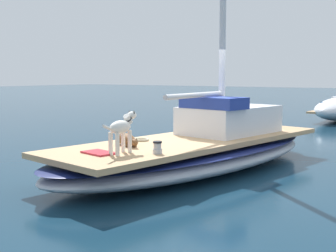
# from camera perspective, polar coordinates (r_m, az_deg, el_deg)

# --- Properties ---
(ground_plane) EXTENTS (120.00, 120.00, 0.00)m
(ground_plane) POSITION_cam_1_polar(r_m,az_deg,el_deg) (9.41, 3.40, -5.54)
(ground_plane) COLOR #143347
(sailboat_main) EXTENTS (3.69, 7.56, 0.66)m
(sailboat_main) POSITION_cam_1_polar(r_m,az_deg,el_deg) (9.35, 3.41, -3.53)
(sailboat_main) COLOR #B2B7C1
(sailboat_main) RESTS_ON ground
(cabin_house) EXTENTS (1.75, 2.43, 0.84)m
(cabin_house) POSITION_cam_1_polar(r_m,az_deg,el_deg) (10.13, 7.56, 1.02)
(cabin_house) COLOR silver
(cabin_house) RESTS_ON sailboat_main
(dog_brown) EXTENTS (0.87, 0.55, 0.22)m
(dog_brown) POSITION_cam_1_polar(r_m,az_deg,el_deg) (8.37, -5.19, -1.74)
(dog_brown) COLOR brown
(dog_brown) RESTS_ON sailboat_main
(dog_white) EXTENTS (0.27, 0.94, 0.70)m
(dog_white) POSITION_cam_1_polar(r_m,az_deg,el_deg) (7.49, -5.86, -0.28)
(dog_white) COLOR silver
(dog_white) RESTS_ON sailboat_main
(deck_winch) EXTENTS (0.16, 0.16, 0.21)m
(deck_winch) POSITION_cam_1_polar(r_m,az_deg,el_deg) (7.47, -1.34, -2.78)
(deck_winch) COLOR #B7B7BC
(deck_winch) RESTS_ON sailboat_main
(coiled_rope) EXTENTS (0.32, 0.32, 0.04)m
(coiled_rope) POSITION_cam_1_polar(r_m,az_deg,el_deg) (8.96, -3.44, -1.72)
(coiled_rope) COLOR beige
(coiled_rope) RESTS_ON sailboat_main
(deck_towel) EXTENTS (0.62, 0.47, 0.03)m
(deck_towel) POSITION_cam_1_polar(r_m,az_deg,el_deg) (7.58, -8.72, -3.36)
(deck_towel) COLOR #C6333D
(deck_towel) RESTS_ON sailboat_main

